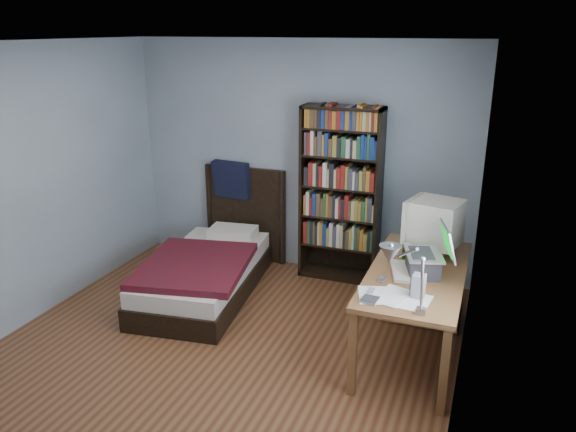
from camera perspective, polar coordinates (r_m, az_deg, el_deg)
The scene contains 14 objects.
room at distance 4.26m, azimuth -7.98°, elevation -0.00°, with size 4.20×4.24×2.50m.
desk at distance 5.20m, azimuth 13.45°, elevation -6.74°, with size 0.75×1.62×0.73m.
crt_monitor at distance 4.99m, azimuth 14.56°, elevation -0.68°, with size 0.50×0.47×0.48m.
laptop at distance 4.57m, azimuth 13.82°, elevation -4.45°, with size 0.45×0.42×0.44m.
desk_lamp at distance 3.45m, azimuth 10.90°, elevation -4.49°, with size 0.26×0.56×0.67m.
keyboard at distance 4.61m, azimuth 11.50°, elevation -5.53°, with size 0.16×0.41×0.03m, color #BEB79E.
speaker at distance 4.21m, azimuth 13.12°, elevation -6.95°, with size 0.09×0.09×0.18m, color gray.
soda_can at distance 4.88m, azimuth 11.94°, elevation -3.50°, with size 0.07×0.07×0.13m, color #083C0A.
mouse at distance 4.93m, azimuth 13.14°, elevation -3.99°, with size 0.06×0.11×0.04m, color silver.
phone_silver at distance 4.45m, azimuth 9.53°, elevation -6.34°, with size 0.05×0.10×0.02m, color #B1B1B6.
phone_grey at distance 4.26m, azimuth 8.43°, elevation -7.52°, with size 0.04×0.09×0.02m, color gray.
external_drive at distance 4.11m, azimuth 8.33°, elevation -8.45°, with size 0.11×0.11×0.02m, color gray.
bookshelf at distance 5.91m, azimuth 5.35°, elevation 2.15°, with size 0.84×0.30×1.86m.
bed at distance 5.86m, azimuth -8.05°, elevation -5.10°, with size 1.20×2.05×1.16m.
Camera 1 is at (1.99, -3.53, 2.60)m, focal length 35.00 mm.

